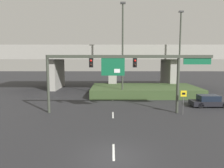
# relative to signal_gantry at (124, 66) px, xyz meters

# --- Properties ---
(ground_plane) EXTENTS (160.00, 160.00, 0.00)m
(ground_plane) POSITION_rel_signal_gantry_xyz_m (-1.19, -10.04, -4.90)
(ground_plane) COLOR #262628
(lane_markings) EXTENTS (0.14, 28.41, 0.01)m
(lane_markings) POSITION_rel_signal_gantry_xyz_m (-1.19, 3.43, -4.90)
(lane_markings) COLOR silver
(lane_markings) RESTS_ON ground
(signal_gantry) EXTENTS (17.00, 0.44, 6.03)m
(signal_gantry) POSITION_rel_signal_gantry_xyz_m (0.00, 0.00, 0.00)
(signal_gantry) COLOR #383D33
(signal_gantry) RESTS_ON ground
(speed_limit_sign) EXTENTS (0.60, 0.11, 2.52)m
(speed_limit_sign) POSITION_rel_signal_gantry_xyz_m (5.90, -0.78, -3.26)
(speed_limit_sign) COLOR #4C4C4C
(speed_limit_sign) RESTS_ON ground
(highway_light_pole_near) EXTENTS (0.70, 0.36, 13.16)m
(highway_light_pole_near) POSITION_rel_signal_gantry_xyz_m (0.17, 7.94, 2.05)
(highway_light_pole_near) COLOR #383D33
(highway_light_pole_near) RESTS_ON ground
(highway_light_pole_far) EXTENTS (0.70, 0.36, 12.77)m
(highway_light_pole_far) POSITION_rel_signal_gantry_xyz_m (9.16, 11.56, 1.86)
(highway_light_pole_far) COLOR #383D33
(highway_light_pole_far) RESTS_ON ground
(overpass_bridge) EXTENTS (37.13, 9.56, 7.87)m
(overpass_bridge) POSITION_rel_signal_gantry_xyz_m (-1.19, 18.31, 0.49)
(overpass_bridge) COLOR gray
(overpass_bridge) RESTS_ON ground
(grass_embankment) EXTENTS (16.19, 8.84, 1.31)m
(grass_embankment) POSITION_rel_signal_gantry_xyz_m (3.72, 11.26, -4.25)
(grass_embankment) COLOR #384C28
(grass_embankment) RESTS_ON ground
(parked_sedan_near_right) EXTENTS (4.49, 1.86, 1.37)m
(parked_sedan_near_right) POSITION_rel_signal_gantry_xyz_m (10.23, 2.95, -4.27)
(parked_sedan_near_right) COLOR black
(parked_sedan_near_right) RESTS_ON ground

